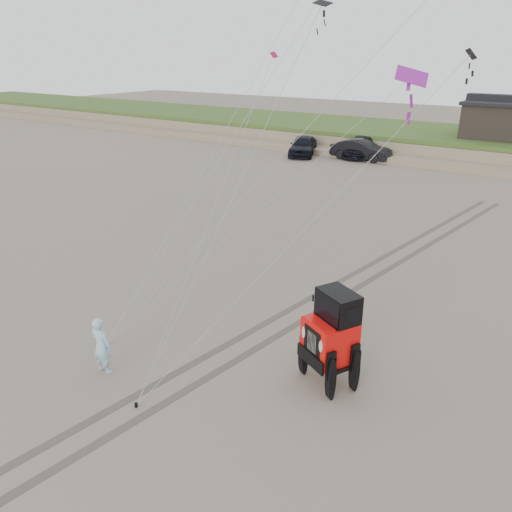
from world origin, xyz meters
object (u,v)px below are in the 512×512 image
object	(u,v)px
cabin	(506,119)
truck_c	(362,146)
jeep	(329,348)
truck_a	(303,146)
truck_b	(361,150)
man	(101,345)

from	to	relation	value
cabin	truck_c	xyz separation A→B (m)	(-9.90, -5.18, -2.41)
jeep	truck_a	bearing A→B (deg)	147.77
truck_b	truck_c	bearing A→B (deg)	20.18
truck_a	man	bearing A→B (deg)	-90.89
truck_b	cabin	bearing A→B (deg)	-54.53
cabin	truck_c	world-z (taller)	cabin
truck_c	jeep	size ratio (longest dim) A/B	1.02
truck_c	truck_a	bearing A→B (deg)	-159.07
jeep	man	xyz separation A→B (m)	(-5.27, -3.09, -0.21)
cabin	truck_a	xyz separation A→B (m)	(-14.16, -7.77, -2.40)
truck_b	jeep	xyz separation A→B (m)	(11.40, -28.29, 0.24)
truck_a	jeep	world-z (taller)	jeep
cabin	jeep	xyz separation A→B (m)	(2.06, -35.00, -2.19)
truck_b	truck_c	xyz separation A→B (m)	(-0.57, 1.52, 0.02)
jeep	truck_b	bearing A→B (deg)	138.93
truck_a	jeep	distance (m)	31.69
cabin	truck_b	bearing A→B (deg)	-144.30
truck_c	jeep	xyz separation A→B (m)	(11.96, -29.81, 0.22)
cabin	jeep	distance (m)	35.13
truck_a	truck_c	xyz separation A→B (m)	(4.26, 2.59, -0.01)
jeep	man	size ratio (longest dim) A/B	3.36
truck_a	man	xyz separation A→B (m)	(10.96, -30.31, -0.00)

